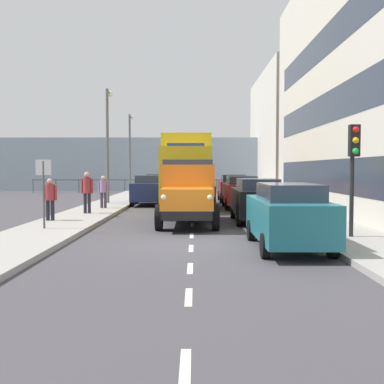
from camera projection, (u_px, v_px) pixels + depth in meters
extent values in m
plane|color=#423F44|center=(193.00, 213.00, 22.41)|extent=(80.00, 80.00, 0.00)
cube|color=#9E9993|center=(293.00, 212.00, 22.37)|extent=(2.46, 38.86, 0.15)
cube|color=#9E9993|center=(93.00, 212.00, 22.43)|extent=(2.46, 38.86, 0.15)
cube|color=silver|center=(185.00, 369.00, 5.00)|extent=(0.12, 1.10, 0.01)
cube|color=silver|center=(189.00, 297.00, 7.80)|extent=(0.12, 1.10, 0.01)
cube|color=silver|center=(190.00, 268.00, 10.04)|extent=(0.12, 1.10, 0.01)
cube|color=silver|center=(191.00, 248.00, 12.55)|extent=(0.12, 1.10, 0.01)
cube|color=silver|center=(192.00, 236.00, 14.91)|extent=(0.12, 1.10, 0.01)
cube|color=silver|center=(192.00, 225.00, 17.76)|extent=(0.12, 1.10, 0.01)
cube|color=silver|center=(193.00, 217.00, 20.55)|extent=(0.12, 1.10, 0.01)
cube|color=silver|center=(193.00, 211.00, 23.53)|extent=(0.12, 1.10, 0.01)
cube|color=silver|center=(193.00, 207.00, 25.93)|extent=(0.12, 1.10, 0.01)
cube|color=silver|center=(193.00, 203.00, 28.70)|extent=(0.12, 1.10, 0.01)
cube|color=silver|center=(193.00, 201.00, 31.03)|extent=(0.12, 1.10, 0.01)
cube|color=silver|center=(194.00, 198.00, 33.86)|extent=(0.12, 1.10, 0.01)
cube|color=silver|center=(194.00, 196.00, 36.21)|extent=(0.12, 1.10, 0.01)
cube|color=silver|center=(194.00, 194.00, 38.49)|extent=(0.12, 1.10, 0.01)
cube|color=#2D3847|center=(331.00, 176.00, 20.48)|extent=(0.08, 21.61, 1.40)
cube|color=#2D3847|center=(332.00, 106.00, 20.33)|extent=(0.08, 21.61, 1.40)
cube|color=#2D3847|center=(333.00, 35.00, 20.18)|extent=(0.08, 21.61, 1.40)
cube|color=beige|center=(310.00, 133.00, 42.11)|extent=(8.79, 15.91, 10.46)
cube|color=#8C9EAD|center=(194.00, 164.00, 44.68)|extent=(80.00, 0.80, 5.00)
cylinder|color=#4C5156|center=(355.00, 186.00, 41.10)|extent=(0.08, 0.08, 1.20)
cylinder|color=#4C5156|center=(332.00, 186.00, 41.11)|extent=(0.08, 0.08, 1.20)
cylinder|color=#4C5156|center=(309.00, 186.00, 41.12)|extent=(0.08, 0.08, 1.20)
cylinder|color=#4C5156|center=(286.00, 186.00, 41.13)|extent=(0.08, 0.08, 1.20)
cylinder|color=#4C5156|center=(263.00, 186.00, 41.15)|extent=(0.08, 0.08, 1.20)
cylinder|color=#4C5156|center=(240.00, 186.00, 41.16)|extent=(0.08, 0.08, 1.20)
cylinder|color=#4C5156|center=(217.00, 186.00, 41.17)|extent=(0.08, 0.08, 1.20)
cylinder|color=#4C5156|center=(194.00, 186.00, 41.18)|extent=(0.08, 0.08, 1.20)
cylinder|color=#4C5156|center=(171.00, 186.00, 41.20)|extent=(0.08, 0.08, 1.20)
cylinder|color=#4C5156|center=(148.00, 186.00, 41.21)|extent=(0.08, 0.08, 1.20)
cylinder|color=#4C5156|center=(125.00, 186.00, 41.22)|extent=(0.08, 0.08, 1.20)
cylinder|color=#4C5156|center=(102.00, 186.00, 41.23)|extent=(0.08, 0.08, 1.20)
cylinder|color=#4C5156|center=(79.00, 186.00, 41.25)|extent=(0.08, 0.08, 1.20)
cylinder|color=#4C5156|center=(56.00, 186.00, 41.26)|extent=(0.08, 0.08, 1.20)
cylinder|color=#4C5156|center=(33.00, 186.00, 41.27)|extent=(0.08, 0.08, 1.20)
cube|color=#4C5156|center=(194.00, 180.00, 41.16)|extent=(28.00, 0.08, 0.08)
cube|color=black|center=(188.00, 209.00, 17.85)|extent=(1.64, 5.60, 0.30)
cube|color=orange|center=(187.00, 199.00, 15.98)|extent=(1.72, 1.90, 0.70)
cube|color=silver|center=(187.00, 201.00, 15.08)|extent=(1.16, 0.08, 0.56)
sphere|color=white|center=(210.00, 197.00, 15.07)|extent=(0.20, 0.20, 0.20)
sphere|color=white|center=(164.00, 197.00, 15.08)|extent=(0.20, 0.20, 0.20)
cube|color=orange|center=(188.00, 180.00, 17.46)|extent=(1.93, 1.34, 1.15)
cube|color=#2D3847|center=(188.00, 167.00, 17.44)|extent=(1.78, 1.23, 0.56)
cube|color=#2D2319|center=(188.00, 200.00, 19.18)|extent=(2.10, 2.80, 0.16)
cube|color=black|center=(213.00, 192.00, 19.16)|extent=(0.08, 2.80, 0.56)
cube|color=black|center=(164.00, 192.00, 19.17)|extent=(0.08, 2.80, 0.56)
cylinder|color=black|center=(216.00, 217.00, 16.17)|extent=(0.24, 0.90, 0.90)
cylinder|color=black|center=(159.00, 217.00, 16.18)|extent=(0.24, 0.90, 0.90)
cylinder|color=black|center=(212.00, 209.00, 19.39)|extent=(0.24, 0.90, 0.90)
cylinder|color=black|center=(165.00, 209.00, 19.40)|extent=(0.24, 0.90, 0.90)
cube|color=gold|center=(186.00, 175.00, 22.31)|extent=(2.40, 2.21, 2.60)
cube|color=#2D3847|center=(186.00, 163.00, 22.28)|extent=(2.20, 2.04, 0.80)
cube|color=#1933B2|center=(186.00, 145.00, 22.24)|extent=(1.75, 0.20, 0.16)
cube|color=gold|center=(187.00, 164.00, 26.27)|extent=(2.50, 5.95, 3.00)
cube|color=black|center=(187.00, 195.00, 25.42)|extent=(2.00, 8.07, 0.36)
cylinder|color=black|center=(210.00, 202.00, 22.45)|extent=(0.28, 1.04, 1.04)
cylinder|color=black|center=(162.00, 202.00, 22.47)|extent=(0.28, 1.04, 1.04)
cylinder|color=black|center=(208.00, 197.00, 26.06)|extent=(0.28, 1.04, 1.04)
cylinder|color=black|center=(166.00, 197.00, 26.08)|extent=(0.28, 1.04, 1.04)
cylinder|color=black|center=(207.00, 195.00, 28.18)|extent=(0.28, 1.04, 1.04)
cylinder|color=black|center=(168.00, 195.00, 28.20)|extent=(0.28, 1.04, 1.04)
cube|color=#1E6670|center=(287.00, 218.00, 12.50)|extent=(1.67, 4.54, 1.00)
cube|color=#2D3847|center=(289.00, 192.00, 12.27)|extent=(1.37, 2.50, 0.42)
cylinder|color=black|center=(251.00, 230.00, 13.94)|extent=(0.18, 0.60, 0.60)
cylinder|color=black|center=(305.00, 230.00, 13.93)|extent=(0.18, 0.60, 0.60)
cylinder|color=black|center=(265.00, 246.00, 11.13)|extent=(0.18, 0.60, 0.60)
cylinder|color=black|center=(333.00, 246.00, 11.12)|extent=(0.18, 0.60, 0.60)
cube|color=black|center=(257.00, 202.00, 18.71)|extent=(1.73, 4.47, 1.00)
cube|color=#2D3847|center=(257.00, 184.00, 18.48)|extent=(1.42, 2.46, 0.42)
cylinder|color=black|center=(233.00, 211.00, 20.13)|extent=(0.18, 0.60, 0.60)
cylinder|color=black|center=(272.00, 211.00, 20.12)|extent=(0.18, 0.60, 0.60)
cylinder|color=black|center=(239.00, 218.00, 17.36)|extent=(0.18, 0.60, 0.60)
cylinder|color=black|center=(284.00, 218.00, 17.35)|extent=(0.18, 0.60, 0.60)
cube|color=#B21E1E|center=(241.00, 193.00, 25.12)|extent=(1.75, 4.25, 1.00)
cube|color=#2D3847|center=(241.00, 180.00, 24.89)|extent=(1.43, 2.34, 0.42)
cylinder|color=black|center=(224.00, 201.00, 26.47)|extent=(0.18, 0.60, 0.60)
cylinder|color=black|center=(253.00, 201.00, 26.46)|extent=(0.18, 0.60, 0.60)
cylinder|color=black|center=(227.00, 205.00, 23.84)|extent=(0.18, 0.60, 0.60)
cylinder|color=black|center=(260.00, 205.00, 23.83)|extent=(0.18, 0.60, 0.60)
cube|color=maroon|center=(233.00, 189.00, 30.52)|extent=(1.72, 4.10, 1.00)
cube|color=#2D3847|center=(233.00, 178.00, 30.28)|extent=(1.41, 2.25, 0.42)
cylinder|color=black|center=(219.00, 196.00, 31.82)|extent=(0.18, 0.60, 0.60)
cylinder|color=black|center=(243.00, 196.00, 31.81)|extent=(0.18, 0.60, 0.60)
cylinder|color=black|center=(221.00, 198.00, 29.28)|extent=(0.18, 0.60, 0.60)
cylinder|color=black|center=(248.00, 198.00, 29.27)|extent=(0.18, 0.60, 0.60)
cube|color=navy|center=(149.00, 191.00, 27.32)|extent=(1.76, 4.02, 1.00)
cube|color=#2D3847|center=(149.00, 179.00, 27.49)|extent=(1.45, 2.21, 0.42)
cylinder|color=black|center=(162.00, 201.00, 26.10)|extent=(0.18, 0.60, 0.60)
cylinder|color=black|center=(132.00, 201.00, 26.11)|extent=(0.18, 0.60, 0.60)
cylinder|color=black|center=(165.00, 199.00, 28.59)|extent=(0.18, 0.60, 0.60)
cylinder|color=black|center=(137.00, 199.00, 28.60)|extent=(0.18, 0.60, 0.60)
cube|color=#B7BABF|center=(157.00, 187.00, 33.15)|extent=(1.74, 4.18, 1.00)
cube|color=#2D3847|center=(157.00, 177.00, 33.31)|extent=(1.43, 2.30, 0.42)
cylinder|color=black|center=(168.00, 195.00, 31.88)|extent=(0.18, 0.60, 0.60)
cylinder|color=black|center=(143.00, 195.00, 31.89)|extent=(0.18, 0.60, 0.60)
cylinder|color=black|center=(170.00, 193.00, 34.46)|extent=(0.18, 0.60, 0.60)
cylinder|color=black|center=(147.00, 193.00, 34.47)|extent=(0.18, 0.60, 0.60)
cylinder|color=black|center=(53.00, 210.00, 17.91)|extent=(0.14, 0.14, 0.77)
cylinder|color=black|center=(48.00, 210.00, 17.91)|extent=(0.14, 0.14, 0.77)
cylinder|color=maroon|center=(50.00, 192.00, 17.88)|extent=(0.34, 0.34, 0.61)
cylinder|color=maroon|center=(56.00, 193.00, 17.88)|extent=(0.09, 0.09, 0.56)
cylinder|color=maroon|center=(44.00, 193.00, 17.88)|extent=(0.09, 0.09, 0.56)
sphere|color=tan|center=(50.00, 181.00, 17.86)|extent=(0.21, 0.21, 0.21)
cylinder|color=black|center=(89.00, 203.00, 20.78)|extent=(0.14, 0.14, 0.88)
cylinder|color=black|center=(85.00, 203.00, 20.78)|extent=(0.14, 0.14, 0.88)
cylinder|color=maroon|center=(87.00, 185.00, 20.74)|extent=(0.34, 0.34, 0.70)
cylinder|color=maroon|center=(92.00, 186.00, 20.74)|extent=(0.09, 0.09, 0.64)
cylinder|color=maroon|center=(82.00, 186.00, 20.75)|extent=(0.09, 0.09, 0.64)
sphere|color=tan|center=(87.00, 175.00, 20.72)|extent=(0.24, 0.24, 0.24)
cylinder|color=#383342|center=(105.00, 200.00, 23.55)|extent=(0.14, 0.14, 0.77)
cylinder|color=#383342|center=(102.00, 200.00, 23.55)|extent=(0.14, 0.14, 0.77)
cylinder|color=gray|center=(103.00, 186.00, 23.51)|extent=(0.34, 0.34, 0.61)
cylinder|color=gray|center=(108.00, 187.00, 23.51)|extent=(0.09, 0.09, 0.56)
cylinder|color=gray|center=(99.00, 187.00, 23.52)|extent=(0.09, 0.09, 0.56)
sphere|color=tan|center=(103.00, 178.00, 23.49)|extent=(0.21, 0.21, 0.21)
cylinder|color=black|center=(352.00, 181.00, 13.62)|extent=(0.12, 0.12, 3.20)
cube|color=black|center=(354.00, 141.00, 13.43)|extent=(0.28, 0.24, 0.90)
sphere|color=red|center=(356.00, 130.00, 13.29)|extent=(0.18, 0.18, 0.18)
sphere|color=orange|center=(356.00, 140.00, 13.31)|extent=(0.18, 0.18, 0.18)
sphere|color=green|center=(355.00, 151.00, 13.32)|extent=(0.18, 0.18, 0.18)
cylinder|color=#59595B|center=(107.00, 146.00, 26.96)|extent=(0.16, 0.16, 6.46)
cylinder|color=#59595B|center=(108.00, 92.00, 27.25)|extent=(0.10, 0.90, 0.10)
sphere|color=silver|center=(110.00, 94.00, 27.70)|extent=(0.32, 0.32, 0.32)
cylinder|color=#59595B|center=(130.00, 154.00, 36.21)|extent=(0.16, 0.16, 6.09)
cylinder|color=#59595B|center=(130.00, 116.00, 36.52)|extent=(0.10, 0.90, 0.10)
sphere|color=silver|center=(131.00, 117.00, 36.97)|extent=(0.32, 0.32, 0.32)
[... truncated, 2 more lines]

